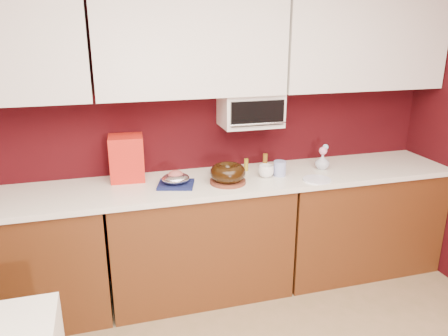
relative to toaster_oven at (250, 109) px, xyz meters
name	(u,v)px	position (x,y,z in m)	size (l,w,h in m)	color
wall_back	(188,125)	(-0.45, 0.15, -0.12)	(4.00, 0.02, 2.50)	#36070B
base_cabinet_left	(7,265)	(-1.78, -0.17, -0.95)	(1.31, 0.58, 0.86)	#552B11
base_cabinet_center	(199,240)	(-0.45, -0.17, -0.95)	(1.31, 0.58, 0.86)	#552B11
base_cabinet_right	(355,220)	(0.88, -0.17, -0.95)	(1.31, 0.58, 0.86)	#552B11
countertop	(198,184)	(-0.45, -0.17, -0.49)	(4.00, 0.62, 0.04)	white
upper_cabinet_center	(191,45)	(-0.45, -0.02, 0.48)	(1.31, 0.33, 0.70)	white
upper_cabinet_right	(361,43)	(0.88, -0.02, 0.48)	(1.31, 0.33, 0.70)	white
toaster_oven	(250,109)	(0.00, 0.00, 0.00)	(0.45, 0.30, 0.25)	white
toaster_oven_door	(258,113)	(0.00, -0.16, 0.00)	(0.40, 0.02, 0.18)	black
toaster_oven_handle	(258,124)	(0.00, -0.18, -0.07)	(0.02, 0.02, 0.42)	silver
cake_base	(228,182)	(-0.25, -0.26, -0.46)	(0.26, 0.26, 0.02)	brown
bundt_cake	(228,173)	(-0.25, -0.26, -0.39)	(0.25, 0.25, 0.10)	black
navy_towel	(176,184)	(-0.62, -0.21, -0.47)	(0.25, 0.21, 0.02)	#131A48
foil_ham_nest	(176,178)	(-0.62, -0.21, -0.42)	(0.20, 0.17, 0.07)	silver
roasted_ham	(176,175)	(-0.62, -0.21, -0.40)	(0.11, 0.09, 0.07)	#A7514C
pandoro_box	(127,158)	(-0.93, 0.02, -0.31)	(0.24, 0.22, 0.33)	#AD0B19
dark_pan	(223,172)	(-0.23, -0.04, -0.46)	(0.19, 0.19, 0.03)	black
coffee_mug	(266,170)	(0.06, -0.21, -0.42)	(0.10, 0.10, 0.11)	white
blue_jar	(280,168)	(0.17, -0.20, -0.42)	(0.09, 0.09, 0.11)	#1B3499
flower_vase	(322,161)	(0.55, -0.14, -0.41)	(0.09, 0.09, 0.13)	#ADB5C4
flower_pink	(323,151)	(0.55, -0.14, -0.33)	(0.06, 0.06, 0.06)	pink
flower_blue	(325,147)	(0.58, -0.12, -0.30)	(0.05, 0.05, 0.05)	#93D0EB
china_plate	(317,180)	(0.39, -0.37, -0.47)	(0.20, 0.20, 0.01)	white
amber_bottle	(246,165)	(-0.03, -0.02, -0.43)	(0.03, 0.03, 0.10)	olive
amber_bottle_tall	(265,161)	(0.13, -0.01, -0.41)	(0.04, 0.04, 0.12)	brown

